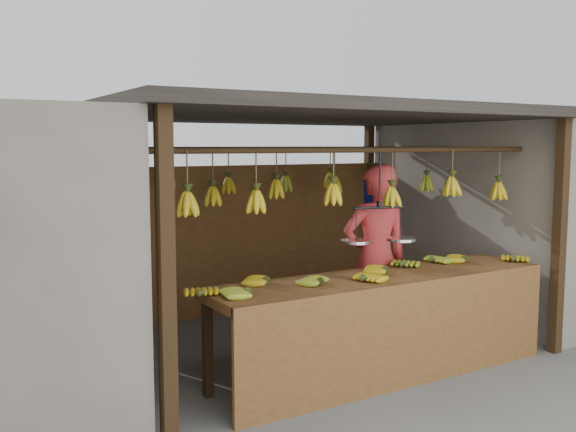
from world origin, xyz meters
TOP-DOWN VIEW (x-y plane):
  - ground at (0.00, 0.00)m, footprint 80.00×80.00m
  - stall at (0.00, 0.33)m, footprint 4.30×3.30m
  - neighbor_right at (3.60, 0.00)m, footprint 3.00×3.00m
  - counter at (0.12, -1.22)m, footprint 3.48×0.75m
  - hanging_bananas at (0.01, -0.00)m, footprint 3.64×2.24m
  - balance_scale at (0.17, -1.00)m, footprint 0.69×0.37m
  - vendor at (0.46, -0.60)m, footprint 0.76×0.58m
  - bag_bundles at (1.94, 1.35)m, footprint 0.08×0.26m

SIDE VIEW (x-z plane):
  - ground at x=0.00m, z-range 0.00..0.00m
  - counter at x=0.12m, z-range 0.23..1.19m
  - vendor at x=0.46m, z-range 0.00..1.86m
  - bag_bundles at x=1.94m, z-range 0.37..1.55m
  - neighbor_right at x=3.60m, z-range 0.00..2.30m
  - balance_scale at x=0.17m, z-range 0.83..1.65m
  - hanging_bananas at x=0.01m, z-range 1.42..1.81m
  - stall at x=0.00m, z-range 0.77..3.17m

